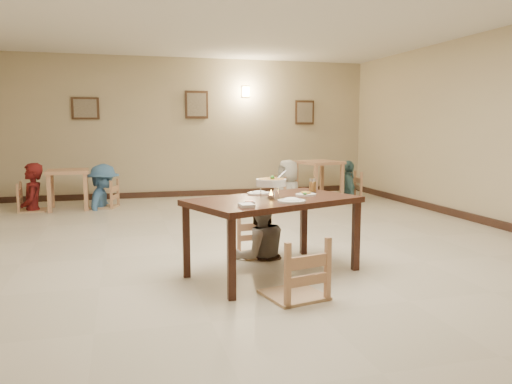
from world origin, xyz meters
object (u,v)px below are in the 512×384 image
object	(u,v)px
drink_glass	(313,186)
bg_chair_rl	(288,177)
chair_near	(294,239)
bg_table_left	(68,177)
chair_far	(257,220)
curry_warmer	(271,183)
bg_diner_a	(30,163)
bg_diner_c	(288,160)
bg_table_right	(319,168)
bg_diner_d	(348,161)
bg_diner_b	(102,164)
main_diner	(259,193)
bg_chair_ll	(32,184)
bg_chair_rr	(348,173)
bg_chair_lr	(103,181)
main_table	(273,206)

from	to	relation	value
drink_glass	bg_chair_rl	distance (m)	4.83
chair_near	bg_table_left	xyz separation A→B (m)	(-2.43, 5.64, 0.07)
chair_far	curry_warmer	bearing A→B (deg)	-99.55
bg_diner_a	bg_diner_c	xyz separation A→B (m)	(4.96, 0.12, -0.03)
bg_table_right	bg_diner_d	size ratio (longest dim) A/B	0.61
bg_diner_b	bg_diner_a	bearing A→B (deg)	107.86
main_diner	curry_warmer	xyz separation A→B (m)	(-0.07, -0.71, 0.21)
bg_diner_c	bg_chair_rl	bearing A→B (deg)	-9.43
curry_warmer	bg_diner_d	distance (m)	5.91
bg_chair_ll	bg_chair_rr	size ratio (longest dim) A/B	0.93
curry_warmer	bg_diner_c	distance (m)	5.35
chair_far	bg_chair_rr	distance (m)	5.24
main_diner	curry_warmer	world-z (taller)	main_diner
drink_glass	bg_chair_lr	xyz separation A→B (m)	(-2.42, 4.60, -0.38)
drink_glass	bg_chair_lr	size ratio (longest dim) A/B	0.16
bg_table_left	bg_diner_a	size ratio (longest dim) A/B	0.44
curry_warmer	bg_diner_c	size ratio (longest dim) A/B	0.21
main_diner	drink_glass	distance (m)	0.65
bg_chair_lr	drink_glass	bearing A→B (deg)	45.47
chair_near	bg_chair_rl	size ratio (longest dim) A/B	1.12
chair_near	bg_table_left	distance (m)	6.14
main_diner	bg_chair_ll	distance (m)	5.22
chair_far	main_table	bearing A→B (deg)	-97.57
chair_far	bg_diner_b	bearing A→B (deg)	109.37
main_table	bg_chair_rr	bearing A→B (deg)	36.13
chair_near	curry_warmer	distance (m)	0.84
chair_near	curry_warmer	size ratio (longest dim) A/B	3.07
bg_table_left	bg_diner_d	size ratio (longest dim) A/B	0.48
main_table	chair_far	size ratio (longest dim) A/B	2.22
bg_chair_rl	bg_chair_rr	size ratio (longest dim) A/B	0.90
bg_chair_ll	main_table	bearing A→B (deg)	-149.70
bg_table_right	bg_chair_rl	size ratio (longest dim) A/B	1.04
bg_table_right	bg_chair_rr	distance (m)	0.69
bg_diner_d	bg_chair_lr	bearing A→B (deg)	98.46
curry_warmer	bg_chair_lr	bearing A→B (deg)	110.11
main_diner	bg_table_right	bearing A→B (deg)	-127.21
bg_table_right	bg_diner_b	bearing A→B (deg)	179.71
bg_chair_rl	chair_near	bearing A→B (deg)	146.08
main_table	drink_glass	size ratio (longest dim) A/B	12.46
curry_warmer	chair_far	bearing A→B (deg)	85.23
chair_near	drink_glass	world-z (taller)	chair_near
main_table	bg_diner_b	distance (m)	5.28
main_table	bg_table_right	distance (m)	5.55
bg_chair_lr	bg_diner_d	size ratio (longest dim) A/B	0.62
bg_chair_lr	bg_chair_rr	size ratio (longest dim) A/B	0.94
bg_diner_c	drink_glass	bearing A→B (deg)	-25.09
bg_chair_ll	bg_chair_rr	distance (m)	6.30
main_diner	bg_diner_c	xyz separation A→B (m)	(1.83, 4.28, 0.08)
main_table	bg_diner_c	bearing A→B (deg)	48.67
bg_table_right	bg_chair_ll	distance (m)	5.63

